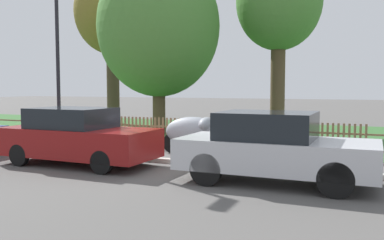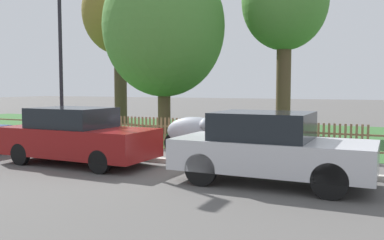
{
  "view_description": "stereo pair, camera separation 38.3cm",
  "coord_description": "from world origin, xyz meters",
  "views": [
    {
      "loc": [
        5.66,
        -9.92,
        2.02
      ],
      "look_at": [
        1.16,
        0.82,
        1.1
      ],
      "focal_mm": 40.0,
      "sensor_mm": 36.0,
      "label": 1
    },
    {
      "loc": [
        6.01,
        -9.77,
        2.02
      ],
      "look_at": [
        1.16,
        0.82,
        1.1
      ],
      "focal_mm": 40.0,
      "sensor_mm": 36.0,
      "label": 2
    }
  ],
  "objects": [
    {
      "name": "tree_mid_park",
      "position": [
        1.92,
        8.57,
        5.54
      ],
      "size": [
        3.65,
        3.65,
        7.74
      ],
      "color": "brown",
      "rests_on": "ground"
    },
    {
      "name": "parked_car_navy_estate",
      "position": [
        3.82,
        -1.12,
        0.75
      ],
      "size": [
        4.05,
        1.8,
        1.49
      ],
      "rotation": [
        0.0,
        0.0,
        -0.01
      ],
      "color": "#BCBCC1",
      "rests_on": "ground"
    },
    {
      "name": "park_fence",
      "position": [
        0.0,
        2.35,
        0.51
      ],
      "size": [
        39.13,
        0.05,
        1.01
      ],
      "color": "olive",
      "rests_on": "ground"
    },
    {
      "name": "tree_behind_motorcycle",
      "position": [
        -2.71,
        6.38,
        4.53
      ],
      "size": [
        5.16,
        5.16,
        7.51
      ],
      "color": "brown",
      "rests_on": "ground"
    },
    {
      "name": "covered_motorcycle",
      "position": [
        0.87,
        1.71,
        0.69
      ],
      "size": [
        1.94,
        0.9,
        1.12
      ],
      "rotation": [
        0.0,
        0.0,
        0.05
      ],
      "color": "black",
      "rests_on": "ground"
    },
    {
      "name": "parked_car_black_saloon",
      "position": [
        -1.28,
        -1.0,
        0.73
      ],
      "size": [
        4.13,
        1.78,
        1.47
      ],
      "rotation": [
        0.0,
        0.0,
        -0.03
      ],
      "color": "maroon",
      "rests_on": "ground"
    },
    {
      "name": "ground_plane",
      "position": [
        0.0,
        0.0,
        0.0
      ],
      "size": [
        120.0,
        120.0,
        0.0
      ],
      "primitive_type": "plane",
      "color": "#565451"
    },
    {
      "name": "grass_strip",
      "position": [
        0.0,
        7.8,
        0.01
      ],
      "size": [
        39.13,
        10.91,
        0.01
      ],
      "primitive_type": "cube",
      "color": "#33602D",
      "rests_on": "ground"
    },
    {
      "name": "tree_nearest_kerb",
      "position": [
        -7.29,
        9.86,
        5.92
      ],
      "size": [
        4.0,
        4.0,
        8.33
      ],
      "color": "#473828",
      "rests_on": "ground"
    },
    {
      "name": "kerb_stone",
      "position": [
        0.0,
        0.1,
        0.06
      ],
      "size": [
        39.13,
        0.2,
        0.12
      ],
      "primitive_type": "cube",
      "color": "#B2ADA3",
      "rests_on": "ground"
    },
    {
      "name": "street_lamp",
      "position": [
        -3.13,
        0.43,
        4.07
      ],
      "size": [
        0.2,
        0.79,
        6.6
      ],
      "color": "black",
      "rests_on": "ground"
    }
  ]
}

